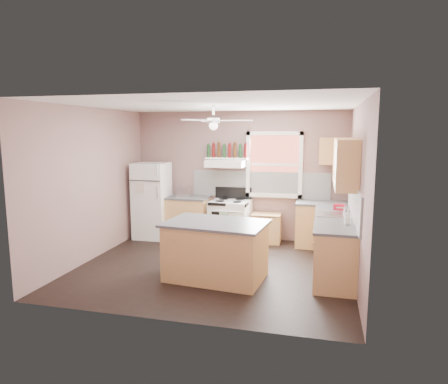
% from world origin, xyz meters
% --- Properties ---
extents(floor, '(4.50, 4.50, 0.00)m').
position_xyz_m(floor, '(0.00, 0.00, 0.00)').
color(floor, black).
rests_on(floor, ground).
extents(ceiling, '(4.50, 4.50, 0.00)m').
position_xyz_m(ceiling, '(0.00, 0.00, 2.70)').
color(ceiling, white).
rests_on(ceiling, ground).
extents(wall_back, '(4.50, 0.05, 2.70)m').
position_xyz_m(wall_back, '(0.00, 2.02, 1.35)').
color(wall_back, '#7B5C57').
rests_on(wall_back, ground).
extents(wall_right, '(0.05, 4.00, 2.70)m').
position_xyz_m(wall_right, '(2.27, 0.00, 1.35)').
color(wall_right, '#7B5C57').
rests_on(wall_right, ground).
extents(wall_left, '(0.05, 4.00, 2.70)m').
position_xyz_m(wall_left, '(-2.27, 0.00, 1.35)').
color(wall_left, '#7B5C57').
rests_on(wall_left, ground).
extents(backsplash_back, '(2.90, 0.03, 0.55)m').
position_xyz_m(backsplash_back, '(0.45, 1.99, 1.18)').
color(backsplash_back, white).
rests_on(backsplash_back, wall_back).
extents(backsplash_right, '(0.03, 2.60, 0.55)m').
position_xyz_m(backsplash_right, '(2.23, 0.30, 1.18)').
color(backsplash_right, white).
rests_on(backsplash_right, wall_right).
extents(window_view, '(1.00, 0.02, 1.20)m').
position_xyz_m(window_view, '(0.75, 1.98, 1.60)').
color(window_view, brown).
rests_on(window_view, wall_back).
extents(window_frame, '(1.16, 0.07, 1.36)m').
position_xyz_m(window_frame, '(0.75, 1.96, 1.60)').
color(window_frame, white).
rests_on(window_frame, wall_back).
extents(refrigerator, '(0.69, 0.68, 1.62)m').
position_xyz_m(refrigerator, '(-1.81, 1.55, 0.81)').
color(refrigerator, white).
rests_on(refrigerator, floor).
extents(base_cabinet_left, '(0.90, 0.60, 0.86)m').
position_xyz_m(base_cabinet_left, '(-1.06, 1.70, 0.43)').
color(base_cabinet_left, tan).
rests_on(base_cabinet_left, floor).
extents(counter_left, '(0.92, 0.62, 0.04)m').
position_xyz_m(counter_left, '(-1.06, 1.70, 0.88)').
color(counter_left, '#414143').
rests_on(counter_left, base_cabinet_left).
extents(toaster, '(0.30, 0.20, 0.18)m').
position_xyz_m(toaster, '(-1.14, 1.67, 0.99)').
color(toaster, silver).
rests_on(toaster, counter_left).
extents(stove, '(0.84, 0.70, 0.86)m').
position_xyz_m(stove, '(-0.11, 1.66, 0.43)').
color(stove, white).
rests_on(stove, floor).
extents(range_hood, '(0.78, 0.50, 0.14)m').
position_xyz_m(range_hood, '(-0.23, 1.75, 1.62)').
color(range_hood, white).
rests_on(range_hood, wall_back).
extents(bottle_shelf, '(0.90, 0.26, 0.03)m').
position_xyz_m(bottle_shelf, '(-0.23, 1.87, 1.72)').
color(bottle_shelf, white).
rests_on(bottle_shelf, range_hood).
extents(cart, '(0.60, 0.41, 0.60)m').
position_xyz_m(cart, '(0.63, 1.75, 0.30)').
color(cart, tan).
rests_on(cart, floor).
extents(base_cabinet_corner, '(1.00, 0.60, 0.86)m').
position_xyz_m(base_cabinet_corner, '(1.75, 1.70, 0.43)').
color(base_cabinet_corner, tan).
rests_on(base_cabinet_corner, floor).
extents(base_cabinet_right, '(0.60, 2.20, 0.86)m').
position_xyz_m(base_cabinet_right, '(1.95, 0.30, 0.43)').
color(base_cabinet_right, tan).
rests_on(base_cabinet_right, floor).
extents(counter_corner, '(1.02, 0.62, 0.04)m').
position_xyz_m(counter_corner, '(1.75, 1.70, 0.88)').
color(counter_corner, '#414143').
rests_on(counter_corner, base_cabinet_corner).
extents(counter_right, '(0.62, 2.22, 0.04)m').
position_xyz_m(counter_right, '(1.94, 0.30, 0.88)').
color(counter_right, '#414143').
rests_on(counter_right, base_cabinet_right).
extents(sink, '(0.55, 0.45, 0.03)m').
position_xyz_m(sink, '(1.94, 0.50, 0.90)').
color(sink, silver).
rests_on(sink, counter_right).
extents(faucet, '(0.03, 0.03, 0.14)m').
position_xyz_m(faucet, '(2.10, 0.50, 0.97)').
color(faucet, silver).
rests_on(faucet, sink).
extents(upper_cabinet_right, '(0.33, 1.80, 0.76)m').
position_xyz_m(upper_cabinet_right, '(2.08, 0.50, 1.78)').
color(upper_cabinet_right, tan).
rests_on(upper_cabinet_right, wall_right).
extents(upper_cabinet_corner, '(0.60, 0.33, 0.52)m').
position_xyz_m(upper_cabinet_corner, '(1.95, 1.83, 1.90)').
color(upper_cabinet_corner, tan).
rests_on(upper_cabinet_corner, wall_back).
extents(paper_towel, '(0.26, 0.12, 0.12)m').
position_xyz_m(paper_towel, '(2.07, 1.86, 1.25)').
color(paper_towel, white).
rests_on(paper_towel, wall_back).
extents(island, '(1.54, 1.06, 0.86)m').
position_xyz_m(island, '(0.16, -0.48, 0.43)').
color(island, tan).
rests_on(island, floor).
extents(island_top, '(1.63, 1.16, 0.04)m').
position_xyz_m(island_top, '(0.16, -0.48, 0.88)').
color(island_top, '#414143').
rests_on(island_top, island).
extents(ceiling_fan_hub, '(0.20, 0.20, 0.08)m').
position_xyz_m(ceiling_fan_hub, '(0.00, 0.00, 2.45)').
color(ceiling_fan_hub, white).
rests_on(ceiling_fan_hub, ceiling).
extents(soap_bottle, '(0.13, 0.13, 0.24)m').
position_xyz_m(soap_bottle, '(2.12, -0.18, 1.02)').
color(soap_bottle, silver).
rests_on(soap_bottle, counter_right).
extents(red_caddy, '(0.21, 0.16, 0.10)m').
position_xyz_m(red_caddy, '(2.04, 0.99, 0.95)').
color(red_caddy, '#B50F23').
rests_on(red_caddy, counter_right).
extents(wine_bottles, '(0.86, 0.06, 0.31)m').
position_xyz_m(wine_bottles, '(-0.23, 1.87, 1.88)').
color(wine_bottles, '#143819').
rests_on(wine_bottles, bottle_shelf).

